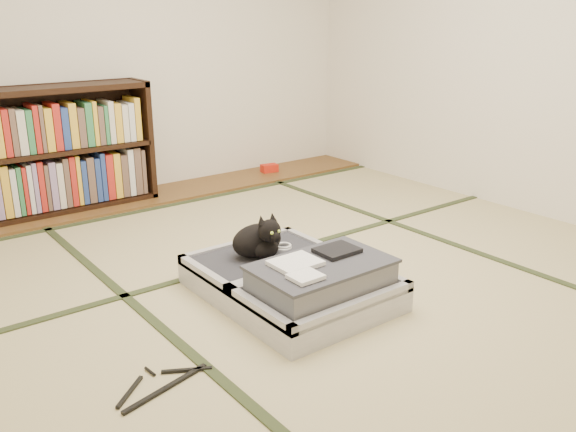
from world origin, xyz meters
TOP-DOWN VIEW (x-y plane):
  - floor at (0.00, 0.00)m, footprint 4.50×4.50m
  - wood_strip at (0.00, 2.00)m, footprint 4.00×0.50m
  - red_item at (1.12, 2.03)m, footprint 0.16×0.11m
  - room_shell at (0.00, 0.00)m, footprint 4.50×4.50m
  - tatami_borders at (0.00, 0.49)m, footprint 4.00×4.50m
  - bookcase at (-0.80, 2.07)m, footprint 1.45×0.33m
  - suitcase at (-0.30, -0.17)m, footprint 0.77×1.02m
  - cat at (-0.32, 0.12)m, footprint 0.34×0.34m
  - cable_coil at (-0.14, 0.15)m, footprint 0.11×0.11m
  - hanger at (-1.21, -0.46)m, footprint 0.43×0.25m

SIDE VIEW (x-z plane):
  - floor at x=0.00m, z-range 0.00..0.00m
  - tatami_borders at x=0.00m, z-range 0.00..0.01m
  - hanger at x=-1.21m, z-range 0.00..0.01m
  - wood_strip at x=0.00m, z-range 0.00..0.02m
  - red_item at x=1.12m, z-range 0.02..0.09m
  - suitcase at x=-0.30m, z-range -0.04..0.26m
  - cable_coil at x=-0.14m, z-range 0.15..0.17m
  - cat at x=-0.32m, z-range 0.11..0.39m
  - bookcase at x=-0.80m, z-range -0.02..0.92m
  - room_shell at x=0.00m, z-range -0.79..3.71m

